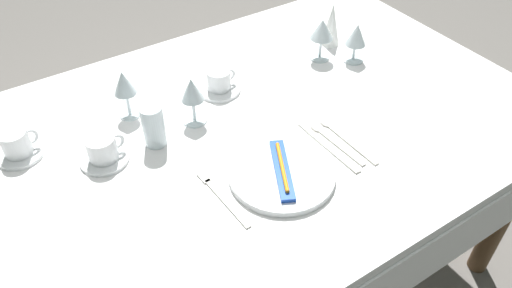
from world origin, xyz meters
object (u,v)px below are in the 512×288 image
toothbrush_package (282,169)px  wine_glass_right (192,92)px  fork_outer (221,196)px  wine_glass_far (124,85)px  spoon_soup (330,139)px  coffee_cup_right (16,143)px  dinner_knife (329,148)px  drink_tumbler (154,128)px  wine_glass_left (356,37)px  spoon_dessert (341,135)px  dinner_plate (282,174)px  napkin_folded (332,24)px  coffee_cup_far (103,148)px  wine_glass_centre (322,31)px  coffee_cup_left (219,79)px

toothbrush_package → wine_glass_right: 0.34m
fork_outer → wine_glass_far: wine_glass_far is taller
spoon_soup → coffee_cup_right: 0.83m
wine_glass_far → dinner_knife: bearing=-47.3°
wine_glass_far → drink_tumbler: wine_glass_far is taller
spoon_soup → wine_glass_left: size_ratio=1.56×
wine_glass_right → drink_tumbler: size_ratio=1.21×
dinner_knife → spoon_dessert: (0.06, 0.02, 0.00)m
dinner_knife → wine_glass_left: size_ratio=1.81×
wine_glass_far → fork_outer: bearing=-81.6°
wine_glass_far → coffee_cup_right: bearing=-179.6°
fork_outer → dinner_knife: same height
dinner_plate → napkin_folded: napkin_folded is taller
fork_outer → spoon_soup: bearing=3.0°
spoon_soup → coffee_cup_far: bearing=154.6°
toothbrush_package → wine_glass_centre: wine_glass_centre is taller
coffee_cup_left → napkin_folded: (0.46, 0.03, 0.03)m
coffee_cup_right → wine_glass_right: size_ratio=0.66×
toothbrush_package → fork_outer: (-0.16, 0.02, -0.02)m
toothbrush_package → spoon_soup: 0.20m
dinner_knife → wine_glass_centre: size_ratio=1.67×
toothbrush_package → spoon_soup: bearing=12.5°
wine_glass_far → wine_glass_left: bearing=-10.0°
coffee_cup_right → wine_glass_far: wine_glass_far is taller
fork_outer → spoon_soup: 0.36m
coffee_cup_far → drink_tumbler: size_ratio=0.83×
coffee_cup_right → wine_glass_far: 0.31m
dinner_knife → drink_tumbler: drink_tumbler is taller
fork_outer → coffee_cup_far: size_ratio=2.16×
fork_outer → dinner_knife: 0.33m
wine_glass_centre → wine_glass_far: size_ratio=0.96×
wine_glass_centre → wine_glass_right: 0.51m
coffee_cup_right → coffee_cup_far: (0.18, -0.14, -0.00)m
wine_glass_left → wine_glass_right: (-0.59, 0.00, 0.01)m
coffee_cup_far → spoon_dessert: bearing=-24.5°
dinner_plate → coffee_cup_left: 0.41m
coffee_cup_right → drink_tumbler: drink_tumbler is taller
spoon_soup → coffee_cup_far: 0.61m
fork_outer → coffee_cup_right: bearing=131.6°
wine_glass_far → spoon_soup: bearing=-43.7°
dinner_plate → coffee_cup_left: (0.05, 0.41, 0.03)m
coffee_cup_right → napkin_folded: size_ratio=0.64×
dinner_plate → coffee_cup_right: 0.69m
dinner_plate → fork_outer: bearing=171.6°
wine_glass_centre → dinner_knife: bearing=-125.1°
wine_glass_far → napkin_folded: size_ratio=1.01×
dinner_plate → drink_tumbler: (-0.21, 0.29, 0.04)m
wine_glass_centre → spoon_soup: bearing=-124.2°
drink_tumbler → coffee_cup_far: bearing=175.3°
dinner_plate → wine_glass_centre: bearing=42.0°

